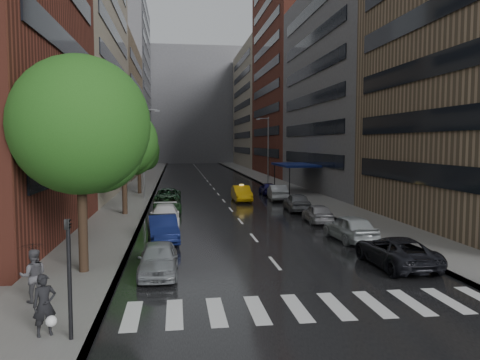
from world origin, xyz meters
name	(u,v)px	position (x,y,z in m)	size (l,w,h in m)	color
ground	(296,289)	(0.00, 0.00, 0.00)	(220.00, 220.00, 0.00)	gray
road	(208,182)	(0.00, 50.00, 0.01)	(14.00, 140.00, 0.01)	black
sidewalk_left	(145,182)	(-9.00, 50.00, 0.07)	(4.00, 140.00, 0.15)	gray
sidewalk_right	(269,181)	(9.00, 50.00, 0.07)	(4.00, 140.00, 0.15)	gray
crosswalk	(316,307)	(0.20, -2.00, 0.01)	(13.15, 2.80, 0.01)	silver
buildings_left	(108,77)	(-15.00, 58.79, 15.99)	(8.00, 108.00, 38.00)	maroon
buildings_right	(298,84)	(15.00, 56.70, 15.03)	(8.05, 109.10, 36.00)	#937A5B
building_far	(192,106)	(0.00, 118.00, 16.00)	(40.00, 14.00, 32.00)	slate
tree_near	(80,126)	(-8.60, 3.24, 6.43)	(5.90, 5.90, 9.40)	#382619
tree_mid	(124,142)	(-8.60, 19.79, 5.75)	(5.27, 5.27, 8.40)	#382619
tree_far	(139,151)	(-8.60, 34.75, 4.84)	(4.44, 4.44, 7.08)	#382619
taxi	(242,193)	(1.72, 27.63, 0.75)	(1.60, 4.58, 1.51)	#F6B20C
parked_cars_left	(165,212)	(-5.40, 16.61, 0.70)	(2.52, 28.74, 1.51)	gray
parked_cars_right	(312,210)	(5.40, 16.13, 0.73)	(2.47, 34.83, 1.56)	black
ped_bag_walker	(45,306)	(-8.39, -3.60, 1.02)	(0.78, 0.68, 1.80)	black
ped_black_umbrella	(33,267)	(-9.57, -0.56, 1.38)	(1.05, 0.98, 2.09)	#515056
traffic_light	(69,267)	(-7.60, -3.97, 2.23)	(0.18, 0.15, 3.45)	black
street_lamp_left	(144,151)	(-7.72, 30.00, 4.89)	(1.74, 0.22, 9.00)	gray
street_lamp_right	(268,149)	(7.72, 45.00, 4.89)	(1.74, 0.22, 9.00)	gray
awning	(295,165)	(8.98, 35.00, 3.13)	(4.00, 8.00, 3.12)	navy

